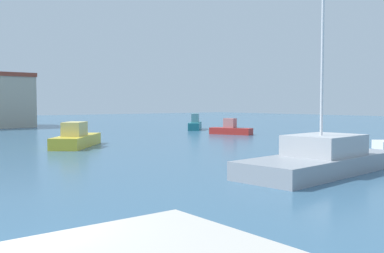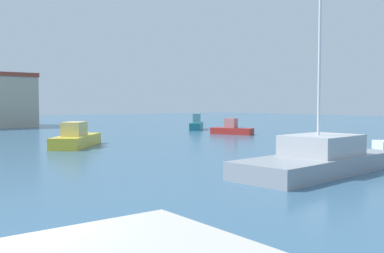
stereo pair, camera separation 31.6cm
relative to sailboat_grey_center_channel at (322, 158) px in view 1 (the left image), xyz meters
The scene contains 5 objects.
water 15.97m from the sailboat_grey_center_channel, 88.14° to the left, with size 160.00×160.00×0.00m, color #38607F.
sailboat_grey_center_channel is the anchor object (origin of this frame).
motorboat_yellow_distant_east 17.46m from the sailboat_grey_center_channel, 102.20° to the left, with size 5.21×5.63×1.70m.
motorboat_teal_near_pier 31.00m from the sailboat_grey_center_channel, 61.54° to the left, with size 4.11×4.32×1.80m.
motorboat_red_inner_mooring 23.15m from the sailboat_grey_center_channel, 56.50° to the left, with size 2.63×4.21×1.53m.
Camera 1 is at (-1.48, -7.27, 2.97)m, focal length 41.30 mm.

